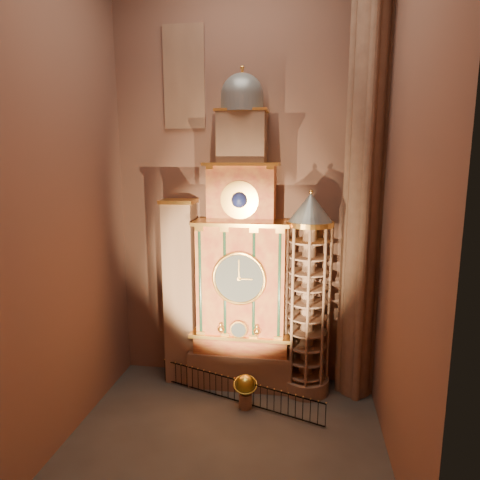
% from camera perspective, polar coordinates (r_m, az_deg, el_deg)
% --- Properties ---
extents(floor, '(14.00, 14.00, 0.00)m').
position_cam_1_polar(floor, '(21.06, -1.94, -24.96)').
color(floor, '#383330').
rests_on(floor, ground).
extents(wall_back, '(22.00, 0.00, 22.00)m').
position_cam_1_polar(wall_back, '(23.09, 0.65, 7.51)').
color(wall_back, brown).
rests_on(wall_back, floor).
extents(wall_left, '(0.00, 22.00, 22.00)m').
position_cam_1_polar(wall_left, '(19.73, -22.69, 6.17)').
color(wall_left, brown).
rests_on(wall_left, floor).
extents(wall_right, '(0.00, 22.00, 22.00)m').
position_cam_1_polar(wall_right, '(17.29, 21.39, 5.75)').
color(wall_right, brown).
rests_on(wall_right, floor).
extents(astronomical_clock, '(5.60, 2.41, 16.70)m').
position_cam_1_polar(astronomical_clock, '(22.72, 0.26, -3.58)').
color(astronomical_clock, '#8C634C').
rests_on(astronomical_clock, floor).
extents(portrait_tower, '(1.80, 1.60, 10.20)m').
position_cam_1_polar(portrait_tower, '(23.87, -7.90, -6.80)').
color(portrait_tower, '#8C634C').
rests_on(portrait_tower, floor).
extents(stair_turret, '(2.50, 2.50, 10.80)m').
position_cam_1_polar(stair_turret, '(22.63, 9.03, -7.49)').
color(stair_turret, '#8C634C').
rests_on(stair_turret, floor).
extents(gothic_pier, '(2.04, 2.04, 22.00)m').
position_cam_1_polar(gothic_pier, '(22.05, 16.28, 6.95)').
color(gothic_pier, '#8C634C').
rests_on(gothic_pier, floor).
extents(stained_glass_window, '(2.20, 0.14, 5.20)m').
position_cam_1_polar(stained_glass_window, '(24.01, -7.47, 20.72)').
color(stained_glass_window, navy).
rests_on(stained_glass_window, wall_back).
extents(celestial_globe, '(1.33, 1.26, 1.74)m').
position_cam_1_polar(celestial_globe, '(22.57, 0.72, -19.16)').
color(celestial_globe, '#8C634C').
rests_on(celestial_globe, floor).
extents(iron_railing, '(8.73, 3.11, 1.21)m').
position_cam_1_polar(iron_railing, '(23.12, -0.34, -19.47)').
color(iron_railing, black).
rests_on(iron_railing, floor).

